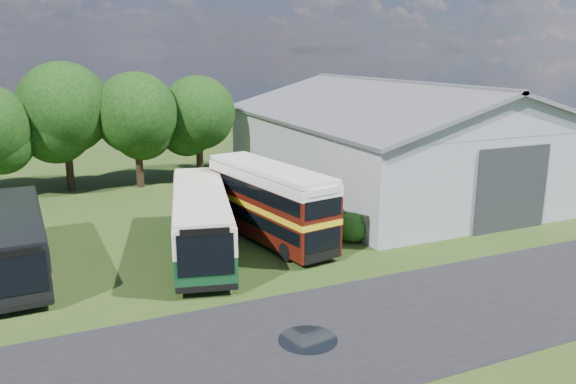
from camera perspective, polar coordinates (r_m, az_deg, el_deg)
name	(u,v)px	position (r m, az deg, el deg)	size (l,w,h in m)	color
ground	(309,301)	(24.27, 2.13, -10.98)	(120.00, 120.00, 0.00)	#203711
asphalt_road	(410,317)	(23.39, 12.24, -12.33)	(60.00, 8.00, 0.02)	black
puddle	(308,340)	(21.28, 2.03, -14.81)	(2.20, 2.20, 0.01)	black
storage_shed	(394,133)	(43.85, 10.75, 5.87)	(18.80, 24.80, 8.15)	gray
tree_mid	(64,109)	(44.74, -21.81, 7.88)	(6.80, 6.80, 9.60)	black
tree_right_a	(136,114)	(44.27, -15.18, 7.69)	(6.26, 6.26, 8.83)	black
tree_right_b	(198,113)	(46.09, -9.13, 7.93)	(5.98, 5.98, 8.45)	black
shrub_front	(352,241)	(31.65, 6.52, -4.93)	(1.70, 1.70, 1.70)	#194714
shrub_mid	(335,230)	(33.30, 4.78, -3.92)	(1.60, 1.60, 1.60)	#194714
bus_green_single	(201,220)	(29.60, -8.86, -2.79)	(5.46, 12.30, 3.31)	black
bus_maroon_double	(270,203)	(31.04, -1.88, -1.17)	(4.15, 10.09, 4.21)	black
bus_dark_single	(16,240)	(29.69, -25.91, -4.40)	(2.91, 10.88, 2.98)	black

